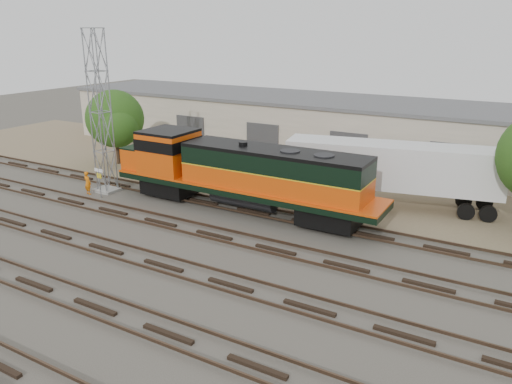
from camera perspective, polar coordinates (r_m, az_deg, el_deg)
The scene contains 11 objects.
ground at distance 27.87m, azimuth -6.55°, elevation -6.10°, with size 140.00×140.00×0.00m, color #47423A.
dirt_strip at distance 40.14m, azimuth 6.17°, elevation 1.57°, with size 80.00×16.00×0.02m, color #726047.
tracks at distance 25.74m, azimuth -10.53°, elevation -8.26°, with size 80.00×20.40×0.28m.
warehouse at distance 46.73m, azimuth 10.34°, elevation 7.09°, with size 58.40×10.40×5.30m.
locomotive at distance 32.23m, azimuth -1.96°, elevation 2.24°, with size 18.77×3.29×4.51m.
signal_tower at distance 37.20m, azimuth -17.30°, elevation 8.35°, with size 1.69×1.69×11.45m.
sign_post at distance 36.57m, azimuth -17.47°, elevation 1.62°, with size 0.88×0.12×2.16m.
worker at distance 37.84m, azimuth -18.69°, elevation 1.00°, with size 0.62×0.41×1.70m, color orange.
semi_trailer at distance 34.16m, azimuth 15.75°, elevation 2.67°, with size 14.09×5.45×4.25m.
tree_west at distance 44.83m, azimuth -15.75°, elevation 7.84°, with size 5.21×4.96×6.50m.
tree_mid at distance 40.28m, azimuth -9.61°, elevation 3.88°, with size 4.14×3.94×3.94m.
Camera 1 is at (15.32, -20.31, 11.40)m, focal length 35.00 mm.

